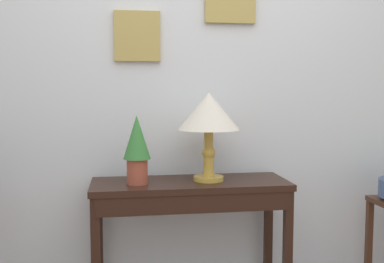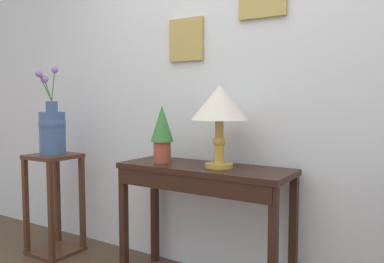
{
  "view_description": "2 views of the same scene",
  "coord_description": "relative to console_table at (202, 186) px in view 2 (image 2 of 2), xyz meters",
  "views": [
    {
      "loc": [
        -0.49,
        -1.22,
        1.3
      ],
      "look_at": [
        -0.12,
        1.19,
        1.07
      ],
      "focal_mm": 42.31,
      "sensor_mm": 36.0,
      "label": 1
    },
    {
      "loc": [
        1.12,
        -0.83,
        1.19
      ],
      "look_at": [
        -0.23,
        1.3,
        0.99
      ],
      "focal_mm": 36.79,
      "sensor_mm": 36.0,
      "label": 2
    }
  ],
  "objects": [
    {
      "name": "console_table",
      "position": [
        0.0,
        0.0,
        0.0
      ],
      "size": [
        1.11,
        0.4,
        0.79
      ],
      "color": "black",
      "rests_on": "ground"
    },
    {
      "name": "back_wall_with_art",
      "position": [
        0.11,
        0.31,
        0.74
      ],
      "size": [
        9.0,
        0.13,
        2.8
      ],
      "color": "silver",
      "rests_on": "ground"
    },
    {
      "name": "pedestal_stand_left",
      "position": [
        -1.28,
        -0.1,
        -0.27
      ],
      "size": [
        0.34,
        0.34,
        0.78
      ],
      "color": "#472819",
      "rests_on": "ground"
    },
    {
      "name": "potted_plant_on_console",
      "position": [
        -0.3,
        -0.01,
        0.33
      ],
      "size": [
        0.15,
        0.15,
        0.38
      ],
      "color": "#9E4733",
      "rests_on": "console_table"
    },
    {
      "name": "flower_vase_tall_left",
      "position": [
        -1.28,
        -0.1,
        0.32
      ],
      "size": [
        0.21,
        0.21,
        0.68
      ],
      "color": "#3D5684",
      "rests_on": "pedestal_stand_left"
    },
    {
      "name": "table_lamp",
      "position": [
        0.11,
        0.02,
        0.5
      ],
      "size": [
        0.35,
        0.35,
        0.5
      ],
      "color": "gold",
      "rests_on": "console_table"
    }
  ]
}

